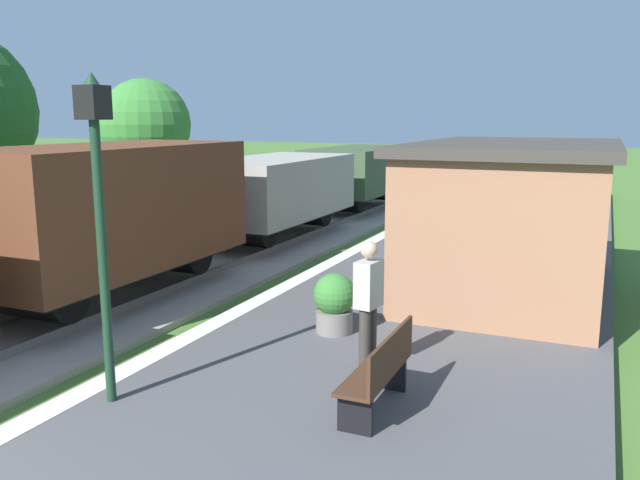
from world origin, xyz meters
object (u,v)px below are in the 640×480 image
Objects in this scene: station_hut at (513,217)px; freight_train at (204,206)px; tree_field_left at (145,124)px; bench_near_hut at (381,371)px; person_waiting at (368,301)px; potted_planter at (334,302)px; lamp_post_near at (98,180)px.

freight_train is at bearing -179.83° from station_hut.
tree_field_left is at bearing 135.19° from freight_train.
station_hut is 5.97m from bench_near_hut.
bench_near_hut is at bearing 125.41° from person_waiting.
station_hut reaches higher than potted_planter.
station_hut is 16.11m from tree_field_left.
bench_near_hut is 0.88× the size of person_waiting.
station_hut is at bearing 84.12° from bench_near_hut.
freight_train reaches higher than person_waiting.
person_waiting is 18.03m from tree_field_left.
tree_field_left reaches higher than potted_planter.
lamp_post_near reaches higher than person_waiting.
potted_planter is (-2.10, -3.59, -0.93)m from station_hut.
person_waiting is at bearing -103.07° from station_hut.
lamp_post_near is (-2.41, -2.03, 1.62)m from person_waiting.
potted_planter is at bearing -37.22° from freight_train.
tree_field_left is (-7.44, 7.39, 1.72)m from freight_train.
lamp_post_near reaches higher than freight_train.
lamp_post_near reaches higher than station_hut.
tree_field_left is at bearing 152.63° from station_hut.
freight_train is at bearing -31.47° from person_waiting.
person_waiting is at bearing -40.30° from freight_train.
station_hut is 7.81m from lamp_post_near.
person_waiting reaches higher than bench_near_hut.
tree_field_left is at bearing -34.11° from person_waiting.
lamp_post_near is at bearing -53.06° from tree_field_left.
tree_field_left is (-12.14, 10.96, 2.48)m from potted_planter.
station_hut reaches higher than bench_near_hut.
station_hut is at bearing -27.37° from tree_field_left.
person_waiting is 3.55m from lamp_post_near.
lamp_post_near is at bearing -113.58° from potted_planter.
freight_train is 28.38× the size of potted_planter.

